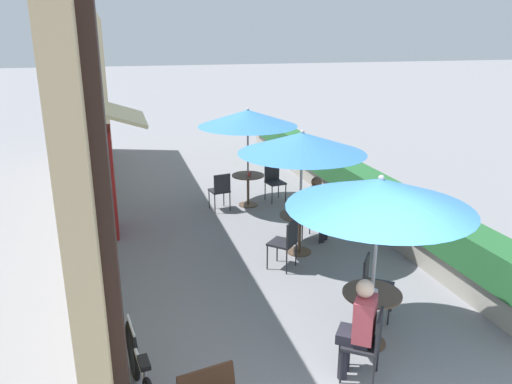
% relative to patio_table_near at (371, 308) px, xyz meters
% --- Properties ---
extents(cafe_facade_wall, '(0.98, 14.11, 4.20)m').
position_rel_patio_table_near_xyz_m(cafe_facade_wall, '(-3.20, 5.35, 1.58)').
color(cafe_facade_wall, '#D6B784').
rests_on(cafe_facade_wall, ground_plane).
extents(planter_hedge, '(0.60, 13.11, 1.01)m').
position_rel_patio_table_near_xyz_m(planter_hedge, '(2.10, 5.39, 0.02)').
color(planter_hedge, gray).
rests_on(planter_hedge, ground_plane).
extents(patio_table_near, '(0.74, 0.74, 0.73)m').
position_rel_patio_table_near_xyz_m(patio_table_near, '(0.00, 0.00, 0.00)').
color(patio_table_near, brown).
rests_on(patio_table_near, ground_plane).
extents(patio_umbrella_near, '(2.20, 2.20, 2.25)m').
position_rel_patio_table_near_xyz_m(patio_umbrella_near, '(-0.00, 0.00, 1.51)').
color(patio_umbrella_near, '#B7B7BC').
rests_on(patio_umbrella_near, ground_plane).
extents(cafe_chair_near_left, '(0.56, 0.56, 0.87)m').
position_rel_patio_table_near_xyz_m(cafe_chair_near_left, '(-0.36, -0.61, 0.00)').
color(cafe_chair_near_left, '#232328').
rests_on(cafe_chair_near_left, ground_plane).
extents(seated_patron_near_left, '(0.51, 0.50, 1.25)m').
position_rel_patio_table_near_xyz_m(seated_patron_near_left, '(-0.45, -0.55, 0.17)').
color(seated_patron_near_left, '#23232D').
rests_on(seated_patron_near_left, ground_plane).
extents(cafe_chair_near_right, '(0.56, 0.56, 0.87)m').
position_rel_patio_table_near_xyz_m(cafe_chair_near_right, '(0.36, 0.61, 0.00)').
color(cafe_chair_near_right, '#232328').
rests_on(cafe_chair_near_right, ground_plane).
extents(coffee_cup_near, '(0.07, 0.07, 0.09)m').
position_rel_patio_table_near_xyz_m(coffee_cup_near, '(-0.01, -0.08, 0.26)').
color(coffee_cup_near, white).
rests_on(coffee_cup_near, patio_table_near).
extents(patio_table_mid, '(0.74, 0.74, 0.73)m').
position_rel_patio_table_near_xyz_m(patio_table_mid, '(0.12, 2.86, 0.00)').
color(patio_table_mid, brown).
rests_on(patio_table_mid, ground_plane).
extents(patio_umbrella_mid, '(2.20, 2.20, 2.25)m').
position_rel_patio_table_near_xyz_m(patio_umbrella_mid, '(0.12, 2.86, 1.51)').
color(patio_umbrella_mid, '#B7B7BC').
rests_on(patio_umbrella_mid, ground_plane).
extents(cafe_chair_mid_left, '(0.57, 0.57, 0.87)m').
position_rel_patio_table_near_xyz_m(cafe_chair_mid_left, '(-0.33, 2.31, 0.00)').
color(cafe_chair_mid_left, '#232328').
rests_on(cafe_chair_mid_left, ground_plane).
extents(cafe_chair_mid_right, '(0.57, 0.57, 0.87)m').
position_rel_patio_table_near_xyz_m(cafe_chair_mid_right, '(0.57, 3.42, 0.00)').
color(cafe_chair_mid_right, '#232328').
rests_on(cafe_chair_mid_right, ground_plane).
extents(seated_patron_mid_right, '(0.51, 0.51, 1.25)m').
position_rel_patio_table_near_xyz_m(seated_patron_mid_right, '(0.65, 3.34, 0.17)').
color(seated_patron_mid_right, '#23232D').
rests_on(seated_patron_mid_right, ground_plane).
extents(coffee_cup_mid, '(0.07, 0.07, 0.09)m').
position_rel_patio_table_near_xyz_m(coffee_cup_mid, '(-0.02, 2.92, 0.26)').
color(coffee_cup_mid, '#232328').
rests_on(coffee_cup_mid, patio_table_mid).
extents(patio_table_far, '(0.74, 0.74, 0.73)m').
position_rel_patio_table_near_xyz_m(patio_table_far, '(-0.10, 5.63, 0.00)').
color(patio_table_far, brown).
rests_on(patio_table_far, ground_plane).
extents(patio_umbrella_far, '(2.20, 2.20, 2.25)m').
position_rel_patio_table_near_xyz_m(patio_umbrella_far, '(-0.10, 5.63, 1.51)').
color(patio_umbrella_far, '#B7B7BC').
rests_on(patio_umbrella_far, ground_plane).
extents(cafe_chair_far_left, '(0.46, 0.46, 0.87)m').
position_rel_patio_table_near_xyz_m(cafe_chair_far_left, '(0.58, 5.82, 0.00)').
color(cafe_chair_far_left, '#232328').
rests_on(cafe_chair_far_left, ground_plane).
extents(cafe_chair_far_right, '(0.46, 0.46, 0.87)m').
position_rel_patio_table_near_xyz_m(cafe_chair_far_right, '(-0.78, 5.43, 0.00)').
color(cafe_chair_far_right, '#232328').
rests_on(cafe_chair_far_right, ground_plane).
extents(coffee_cup_far, '(0.07, 0.07, 0.09)m').
position_rel_patio_table_near_xyz_m(coffee_cup_far, '(-0.09, 5.53, 0.26)').
color(coffee_cup_far, '#B73D3D').
rests_on(coffee_cup_far, patio_table_far).
extents(bicycle_leaning, '(0.27, 1.75, 0.77)m').
position_rel_patio_table_near_xyz_m(bicycle_leaning, '(-2.85, -0.38, -0.16)').
color(bicycle_leaning, black).
rests_on(bicycle_leaning, ground_plane).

